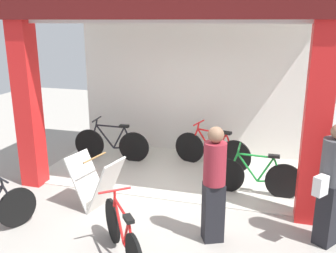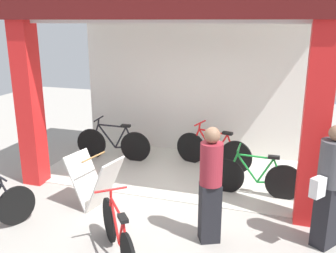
% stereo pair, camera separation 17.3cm
% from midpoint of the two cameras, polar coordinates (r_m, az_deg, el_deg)
% --- Properties ---
extents(ground_plane, '(18.66, 18.66, 0.00)m').
position_cam_midpoint_polar(ground_plane, '(6.71, -1.00, -11.00)').
color(ground_plane, '#9E9991').
rests_on(ground_plane, ground).
extents(shop_facade, '(5.53, 2.99, 3.71)m').
position_cam_midpoint_polar(shop_facade, '(7.43, 2.46, 7.84)').
color(shop_facade, beige).
rests_on(shop_facade, ground).
extents(bicycle_inside_0, '(1.69, 0.56, 0.96)m').
position_cam_midpoint_polar(bicycle_inside_0, '(7.99, 7.51, -3.66)').
color(bicycle_inside_0, black).
rests_on(bicycle_inside_0, ground).
extents(bicycle_inside_1, '(1.73, 0.48, 0.95)m').
position_cam_midpoint_polar(bicycle_inside_1, '(8.45, -7.76, -2.58)').
color(bicycle_inside_1, black).
rests_on(bicycle_inside_1, ground).
extents(bicycle_inside_2, '(1.65, 0.45, 0.91)m').
position_cam_midpoint_polar(bicycle_inside_2, '(6.86, 13.83, -7.54)').
color(bicycle_inside_2, black).
rests_on(bicycle_inside_2, ground).
extents(bicycle_parked_1, '(1.06, 1.27, 0.89)m').
position_cam_midpoint_polar(bicycle_parked_1, '(5.07, -6.63, -16.20)').
color(bicycle_parked_1, black).
rests_on(bicycle_parked_1, ground).
extents(sandwich_board_sign, '(0.95, 0.72, 0.91)m').
position_cam_midpoint_polar(sandwich_board_sign, '(6.37, -10.31, -8.31)').
color(sandwich_board_sign, silver).
rests_on(sandwich_board_sign, ground).
extents(pedestrian_0, '(0.54, 0.61, 1.75)m').
position_cam_midpoint_polar(pedestrian_0, '(5.53, 24.31, -8.19)').
color(pedestrian_0, black).
rests_on(pedestrian_0, ground).
extents(pedestrian_2, '(0.41, 0.41, 1.69)m').
position_cam_midpoint_polar(pedestrian_2, '(5.24, 7.48, -8.76)').
color(pedestrian_2, black).
rests_on(pedestrian_2, ground).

